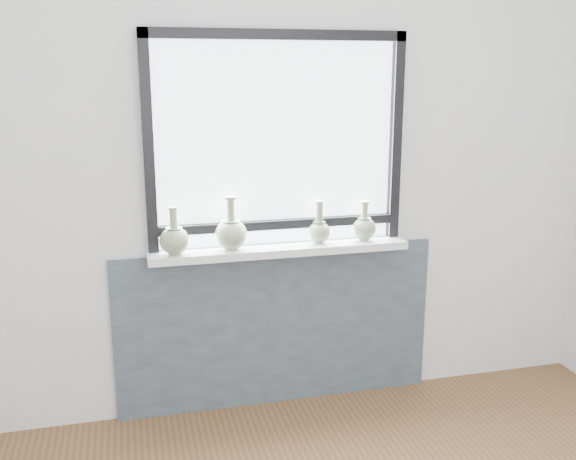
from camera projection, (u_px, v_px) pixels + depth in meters
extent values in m
cube|color=silver|center=(275.00, 164.00, 3.23)|extent=(3.60, 0.02, 2.60)
cube|color=#4B5A63|center=(277.00, 327.00, 3.42)|extent=(1.70, 0.03, 0.86)
cube|color=silver|center=(280.00, 249.00, 3.24)|extent=(1.32, 0.18, 0.04)
cube|color=black|center=(148.00, 144.00, 3.01)|extent=(0.05, 0.06, 1.05)
cube|color=black|center=(395.00, 137.00, 3.31)|extent=(0.05, 0.06, 1.05)
cube|color=black|center=(277.00, 35.00, 3.04)|extent=(1.30, 0.06, 0.05)
cube|color=black|center=(278.00, 224.00, 3.26)|extent=(1.20, 0.05, 0.04)
cube|color=white|center=(276.00, 145.00, 3.19)|extent=(1.20, 0.01, 1.00)
cylinder|color=gray|center=(175.00, 253.00, 3.09)|extent=(0.06, 0.06, 0.01)
ellipsoid|color=gray|center=(174.00, 241.00, 3.07)|extent=(0.14, 0.14, 0.13)
cone|color=gray|center=(174.00, 230.00, 3.06)|extent=(0.08, 0.08, 0.03)
cylinder|color=gray|center=(174.00, 220.00, 3.05)|extent=(0.04, 0.04, 0.11)
cylinder|color=gray|center=(173.00, 208.00, 3.04)|extent=(0.05, 0.05, 0.01)
cylinder|color=gray|center=(231.00, 248.00, 3.17)|extent=(0.07, 0.07, 0.01)
ellipsoid|color=gray|center=(231.00, 235.00, 3.15)|extent=(0.16, 0.16, 0.15)
cone|color=gray|center=(231.00, 224.00, 3.14)|extent=(0.09, 0.09, 0.03)
cylinder|color=gray|center=(231.00, 212.00, 3.13)|extent=(0.04, 0.04, 0.13)
cylinder|color=gray|center=(230.00, 198.00, 3.11)|extent=(0.07, 0.07, 0.01)
cylinder|color=gray|center=(319.00, 242.00, 3.29)|extent=(0.05, 0.05, 0.01)
ellipsoid|color=gray|center=(319.00, 232.00, 3.28)|extent=(0.12, 0.12, 0.11)
cone|color=gray|center=(319.00, 224.00, 3.27)|extent=(0.07, 0.07, 0.03)
cylinder|color=gray|center=(319.00, 214.00, 3.26)|extent=(0.04, 0.04, 0.11)
cylinder|color=gray|center=(319.00, 202.00, 3.24)|extent=(0.04, 0.04, 0.01)
cylinder|color=gray|center=(364.00, 239.00, 3.35)|extent=(0.06, 0.06, 0.01)
ellipsoid|color=gray|center=(364.00, 229.00, 3.34)|extent=(0.13, 0.13, 0.12)
cone|color=gray|center=(364.00, 220.00, 3.33)|extent=(0.07, 0.07, 0.03)
cylinder|color=gray|center=(365.00, 212.00, 3.31)|extent=(0.04, 0.04, 0.09)
cylinder|color=gray|center=(365.00, 202.00, 3.30)|extent=(0.05, 0.05, 0.01)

